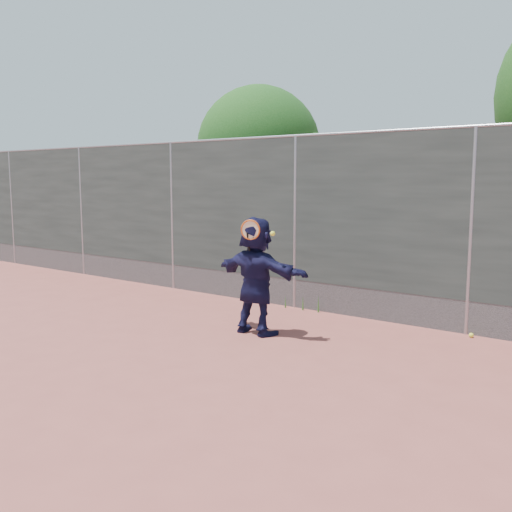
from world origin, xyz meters
The scene contains 7 objects.
ground centered at (0.00, 0.00, 0.00)m, with size 80.00×80.00×0.00m, color #9E4C42.
player centered at (0.49, 1.69, 0.87)m, with size 1.61×0.51×1.73m, color #131336.
ball_ground centered at (3.12, 3.35, 0.03)m, with size 0.07×0.07×0.07m, color #F1F837.
fence centered at (0.00, 3.50, 1.58)m, with size 20.00×0.06×3.03m.
swing_action centered at (0.57, 1.50, 1.53)m, with size 0.54×0.14×0.51m.
tree_left centered at (-2.85, 6.55, 2.94)m, with size 3.15×3.00×4.53m.
weed_clump centered at (0.29, 3.38, 0.13)m, with size 0.68×0.07×0.30m.
Camera 1 is at (5.38, -4.90, 2.26)m, focal length 40.00 mm.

